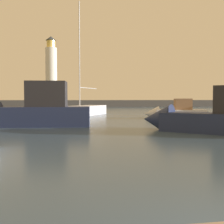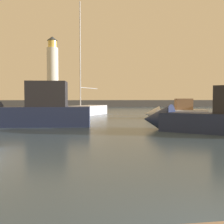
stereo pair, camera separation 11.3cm
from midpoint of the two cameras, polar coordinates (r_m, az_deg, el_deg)
The scene contains 7 objects.
ground_plane at distance 34.15m, azimuth -4.32°, elevation -0.47°, with size 220.00×220.00×0.00m, color #384C60.
breakwater at distance 65.59m, azimuth -6.30°, elevation 1.82°, with size 86.80×5.40×1.64m, color #423F3D.
lighthouse at distance 66.09m, azimuth -12.92°, elevation 8.74°, with size 2.70×2.70×15.21m.
motorboat_0 at distance 16.56m, azimuth 19.07°, elevation -1.14°, with size 7.38×6.62×3.08m.
motorboat_4 at distance 19.87m, azimuth -16.97°, elevation 0.21°, with size 8.36×2.69×3.44m.
motorboat_5 at distance 26.88m, azimuth 12.75°, elevation -0.12°, with size 6.09×2.30×2.24m.
sailboat_moored at distance 31.83m, azimuth -6.31°, elevation 0.40°, with size 6.33×8.52×13.09m.
Camera 1 is at (-2.49, -2.47, 1.97)m, focal length 42.71 mm.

